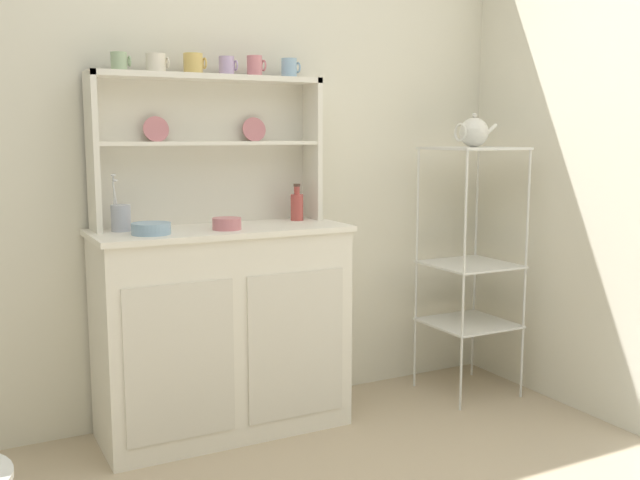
{
  "coord_description": "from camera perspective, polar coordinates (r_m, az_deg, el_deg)",
  "views": [
    {
      "loc": [
        -1.03,
        -1.56,
        1.3
      ],
      "look_at": [
        0.37,
        1.12,
        0.86
      ],
      "focal_mm": 40.78,
      "sensor_mm": 36.0,
      "label": 1
    }
  ],
  "objects": [
    {
      "name": "wall_back",
      "position": [
        3.35,
        -9.73,
        7.23
      ],
      "size": [
        3.84,
        0.05,
        2.5
      ],
      "primitive_type": "cube",
      "color": "silver",
      "rests_on": "ground"
    },
    {
      "name": "hutch_cabinet",
      "position": [
        3.22,
        -7.63,
        -6.86
      ],
      "size": [
        1.09,
        0.45,
        0.91
      ],
      "color": "white",
      "rests_on": "ground"
    },
    {
      "name": "hutch_shelf_unit",
      "position": [
        3.27,
        -8.9,
        7.95
      ],
      "size": [
        1.02,
        0.18,
        0.65
      ],
      "color": "silver",
      "rests_on": "hutch_cabinet"
    },
    {
      "name": "bakers_rack",
      "position": [
        3.69,
        11.73,
        -0.32
      ],
      "size": [
        0.4,
        0.4,
        1.24
      ],
      "color": "silver",
      "rests_on": "ground"
    },
    {
      "name": "cup_sage_0",
      "position": [
        3.14,
        -15.47,
        13.34
      ],
      "size": [
        0.08,
        0.07,
        0.08
      ],
      "color": "#9EB78E",
      "rests_on": "hutch_shelf_unit"
    },
    {
      "name": "cup_cream_1",
      "position": [
        3.18,
        -12.74,
        13.39
      ],
      "size": [
        0.09,
        0.08,
        0.08
      ],
      "color": "silver",
      "rests_on": "hutch_shelf_unit"
    },
    {
      "name": "cup_gold_2",
      "position": [
        3.22,
        -9.9,
        13.47
      ],
      "size": [
        0.1,
        0.08,
        0.09
      ],
      "color": "#DBB760",
      "rests_on": "hutch_shelf_unit"
    },
    {
      "name": "cup_lilac_3",
      "position": [
        3.27,
        -7.32,
        13.4
      ],
      "size": [
        0.08,
        0.07,
        0.08
      ],
      "color": "#B79ECC",
      "rests_on": "hutch_shelf_unit"
    },
    {
      "name": "cup_rose_4",
      "position": [
        3.32,
        -5.12,
        13.44
      ],
      "size": [
        0.08,
        0.07,
        0.09
      ],
      "color": "#D17A84",
      "rests_on": "hutch_shelf_unit"
    },
    {
      "name": "cup_sky_5",
      "position": [
        3.39,
        -2.42,
        13.32
      ],
      "size": [
        0.08,
        0.07,
        0.09
      ],
      "color": "#8EB2D1",
      "rests_on": "hutch_shelf_unit"
    },
    {
      "name": "bowl_mixing_large",
      "position": [
        2.97,
        -13.1,
        0.88
      ],
      "size": [
        0.16,
        0.16,
        0.05
      ],
      "primitive_type": "cylinder",
      "color": "#8EB2D1",
      "rests_on": "hutch_cabinet"
    },
    {
      "name": "bowl_floral_medium",
      "position": [
        3.07,
        -7.33,
        1.28
      ],
      "size": [
        0.12,
        0.12,
        0.05
      ],
      "primitive_type": "cylinder",
      "color": "#D17A84",
      "rests_on": "hutch_cabinet"
    },
    {
      "name": "jam_bottle",
      "position": [
        3.37,
        -1.82,
        2.69
      ],
      "size": [
        0.06,
        0.06,
        0.17
      ],
      "color": "#B74C47",
      "rests_on": "hutch_cabinet"
    },
    {
      "name": "utensil_jar",
      "position": [
        3.1,
        -15.37,
        1.73
      ],
      "size": [
        0.08,
        0.08,
        0.24
      ],
      "color": "#B2B7C6",
      "rests_on": "hutch_cabinet"
    },
    {
      "name": "porcelain_teapot",
      "position": [
        3.65,
        11.97,
        8.27
      ],
      "size": [
        0.23,
        0.14,
        0.16
      ],
      "color": "white",
      "rests_on": "bakers_rack"
    }
  ]
}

